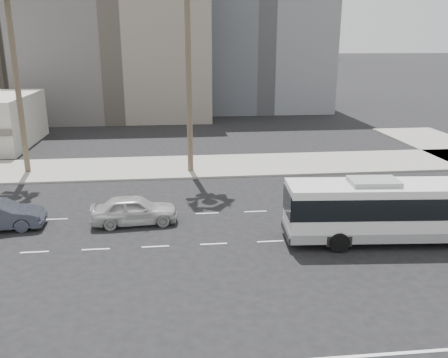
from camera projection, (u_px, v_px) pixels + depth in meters
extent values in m
plane|color=black|center=(270.00, 242.00, 24.61)|extent=(700.00, 700.00, 0.00)
cube|color=gray|center=(233.00, 165.00, 39.35)|extent=(120.00, 7.00, 0.15)
cube|color=#65605C|center=(119.00, 49.00, 63.65)|extent=(24.00, 18.00, 18.00)
cube|color=#585B61|center=(255.00, 21.00, 71.26)|extent=(20.00, 20.00, 26.00)
cube|color=beige|center=(175.00, 17.00, 256.26)|extent=(42.00, 42.00, 44.00)
cube|color=slate|center=(299.00, 4.00, 270.99)|extent=(22.00, 22.00, 60.00)
cube|color=silver|center=(400.00, 208.00, 24.22)|extent=(11.93, 3.49, 2.64)
cube|color=black|center=(401.00, 202.00, 24.12)|extent=(12.00, 3.55, 1.12)
cube|color=gray|center=(398.00, 229.00, 24.56)|extent=(11.95, 3.53, 0.51)
cube|color=gray|center=(375.00, 183.00, 23.66)|extent=(2.55, 1.81, 0.30)
cylinder|color=black|center=(343.00, 245.00, 23.01)|extent=(1.01, 0.30, 1.01)
cylinder|color=black|center=(326.00, 225.00, 25.48)|extent=(1.01, 0.30, 1.01)
imported|color=#B6B6B6|center=(134.00, 210.00, 26.81)|extent=(2.28, 5.03, 1.67)
cylinder|color=brown|center=(189.00, 68.00, 35.22)|extent=(0.45, 0.45, 16.26)
cylinder|color=brown|center=(17.00, 86.00, 35.24)|extent=(0.43, 0.43, 13.74)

